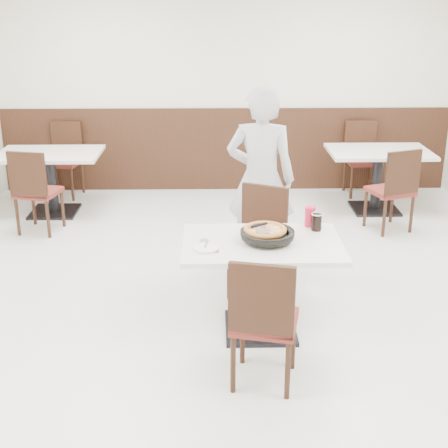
{
  "coord_description": "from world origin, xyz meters",
  "views": [
    {
      "loc": [
        -0.18,
        -4.67,
        2.5
      ],
      "look_at": [
        -0.1,
        -0.3,
        0.88
      ],
      "focal_mm": 50.0,
      "sensor_mm": 36.0,
      "label": 1
    }
  ],
  "objects_px": {
    "pizza_pan": "(267,237)",
    "bg_chair_right_near": "(390,189)",
    "chair_far": "(256,244)",
    "bg_chair_left_far": "(63,161)",
    "cola_glass": "(317,222)",
    "red_cup": "(310,216)",
    "main_table": "(261,287)",
    "bg_table_right": "(377,180)",
    "pizza": "(265,232)",
    "bg_chair_left_near": "(38,190)",
    "chair_near": "(265,318)",
    "side_plate": "(206,248)",
    "bg_chair_right_far": "(363,159)",
    "bg_table_left": "(52,183)",
    "diner_person": "(261,180)"
  },
  "relations": [
    {
      "from": "diner_person",
      "to": "bg_table_right",
      "type": "height_order",
      "value": "diner_person"
    },
    {
      "from": "cola_glass",
      "to": "red_cup",
      "type": "xyz_separation_m",
      "value": [
        -0.04,
        0.1,
        0.02
      ]
    },
    {
      "from": "red_cup",
      "to": "diner_person",
      "type": "distance_m",
      "value": 0.96
    },
    {
      "from": "bg_chair_left_far",
      "to": "bg_chair_right_far",
      "type": "height_order",
      "value": "same"
    },
    {
      "from": "chair_far",
      "to": "bg_chair_left_far",
      "type": "distance_m",
      "value": 3.71
    },
    {
      "from": "chair_far",
      "to": "bg_chair_left_far",
      "type": "height_order",
      "value": "same"
    },
    {
      "from": "chair_near",
      "to": "bg_chair_right_far",
      "type": "height_order",
      "value": "same"
    },
    {
      "from": "pizza_pan",
      "to": "pizza",
      "type": "height_order",
      "value": "pizza"
    },
    {
      "from": "chair_far",
      "to": "bg_table_right",
      "type": "height_order",
      "value": "chair_far"
    },
    {
      "from": "bg_chair_right_far",
      "to": "chair_near",
      "type": "bearing_deg",
      "value": 65.42
    },
    {
      "from": "pizza",
      "to": "bg_chair_right_far",
      "type": "height_order",
      "value": "bg_chair_right_far"
    },
    {
      "from": "bg_table_left",
      "to": "bg_table_right",
      "type": "bearing_deg",
      "value": 0.56
    },
    {
      "from": "bg_chair_left_near",
      "to": "bg_chair_right_near",
      "type": "xyz_separation_m",
      "value": [
        3.88,
        -0.02,
        0.0
      ]
    },
    {
      "from": "chair_far",
      "to": "bg_chair_left_far",
      "type": "relative_size",
      "value": 1.0
    },
    {
      "from": "chair_near",
      "to": "pizza",
      "type": "relative_size",
      "value": 3.29
    },
    {
      "from": "chair_near",
      "to": "pizza_pan",
      "type": "distance_m",
      "value": 0.75
    },
    {
      "from": "cola_glass",
      "to": "red_cup",
      "type": "height_order",
      "value": "red_cup"
    },
    {
      "from": "pizza_pan",
      "to": "bg_chair_right_near",
      "type": "bearing_deg",
      "value": 54.93
    },
    {
      "from": "main_table",
      "to": "bg_chair_left_far",
      "type": "height_order",
      "value": "bg_chair_left_far"
    },
    {
      "from": "chair_near",
      "to": "red_cup",
      "type": "distance_m",
      "value": 1.16
    },
    {
      "from": "chair_near",
      "to": "pizza_pan",
      "type": "relative_size",
      "value": 2.41
    },
    {
      "from": "side_plate",
      "to": "bg_chair_left_far",
      "type": "bearing_deg",
      "value": 117.23
    },
    {
      "from": "bg_chair_left_far",
      "to": "pizza",
      "type": "bearing_deg",
      "value": 134.4
    },
    {
      "from": "cola_glass",
      "to": "bg_chair_right_far",
      "type": "height_order",
      "value": "bg_chair_right_far"
    },
    {
      "from": "diner_person",
      "to": "bg_table_left",
      "type": "relative_size",
      "value": 1.46
    },
    {
      "from": "bg_chair_right_near",
      "to": "side_plate",
      "type": "bearing_deg",
      "value": -151.21
    },
    {
      "from": "chair_near",
      "to": "bg_chair_left_far",
      "type": "distance_m",
      "value": 4.79
    },
    {
      "from": "bg_chair_right_near",
      "to": "bg_table_left",
      "type": "bearing_deg",
      "value": 150.02
    },
    {
      "from": "pizza_pan",
      "to": "bg_chair_left_near",
      "type": "bearing_deg",
      "value": 136.05
    },
    {
      "from": "bg_table_left",
      "to": "bg_chair_right_near",
      "type": "bearing_deg",
      "value": -9.32
    },
    {
      "from": "side_plate",
      "to": "red_cup",
      "type": "relative_size",
      "value": 1.16
    },
    {
      "from": "cola_glass",
      "to": "bg_chair_left_far",
      "type": "height_order",
      "value": "bg_chair_left_far"
    },
    {
      "from": "chair_far",
      "to": "diner_person",
      "type": "height_order",
      "value": "diner_person"
    },
    {
      "from": "bg_chair_right_far",
      "to": "pizza",
      "type": "bearing_deg",
      "value": 62.2
    },
    {
      "from": "bg_chair_right_far",
      "to": "side_plate",
      "type": "bearing_deg",
      "value": 57.71
    },
    {
      "from": "pizza_pan",
      "to": "cola_glass",
      "type": "height_order",
      "value": "cola_glass"
    },
    {
      "from": "chair_near",
      "to": "bg_chair_left_near",
      "type": "xyz_separation_m",
      "value": [
        -2.26,
        2.92,
        0.0
      ]
    },
    {
      "from": "main_table",
      "to": "bg_chair_right_far",
      "type": "xyz_separation_m",
      "value": [
        1.59,
        3.53,
        0.1
      ]
    },
    {
      "from": "bg_chair_left_far",
      "to": "bg_chair_right_near",
      "type": "relative_size",
      "value": 1.0
    },
    {
      "from": "bg_chair_left_far",
      "to": "bg_table_right",
      "type": "distance_m",
      "value": 3.98
    },
    {
      "from": "pizza_pan",
      "to": "cola_glass",
      "type": "distance_m",
      "value": 0.47
    },
    {
      "from": "cola_glass",
      "to": "bg_table_right",
      "type": "bearing_deg",
      "value": 66.1
    },
    {
      "from": "main_table",
      "to": "side_plate",
      "type": "distance_m",
      "value": 0.59
    },
    {
      "from": "chair_near",
      "to": "bg_chair_right_near",
      "type": "distance_m",
      "value": 3.33
    },
    {
      "from": "diner_person",
      "to": "pizza_pan",
      "type": "bearing_deg",
      "value": 97.62
    },
    {
      "from": "chair_near",
      "to": "side_plate",
      "type": "bearing_deg",
      "value": 138.3
    },
    {
      "from": "side_plate",
      "to": "cola_glass",
      "type": "bearing_deg",
      "value": 23.33
    },
    {
      "from": "cola_glass",
      "to": "red_cup",
      "type": "distance_m",
      "value": 0.11
    },
    {
      "from": "pizza_pan",
      "to": "bg_chair_left_far",
      "type": "relative_size",
      "value": 0.41
    },
    {
      "from": "chair_far",
      "to": "main_table",
      "type": "bearing_deg",
      "value": 114.41
    }
  ]
}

